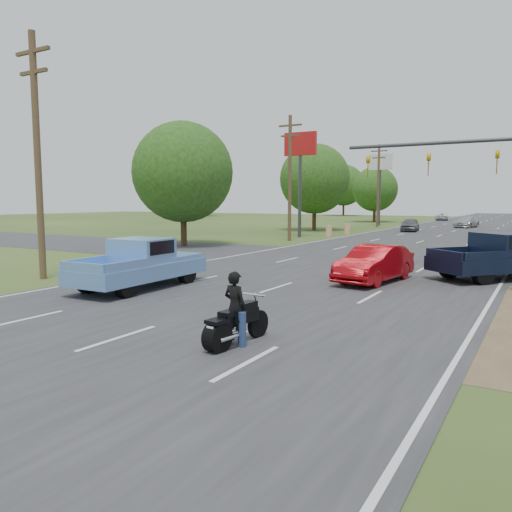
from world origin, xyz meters
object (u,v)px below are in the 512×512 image
Objects in this scene: blue_pickup at (142,263)px; distant_car_white at (442,217)px; distant_car_grey at (410,225)px; rider at (235,311)px; motorcycle at (234,325)px; red_convertible at (374,264)px; distant_car_silver at (466,222)px; navy_pickup at (502,256)px.

distant_car_white is at bearing 89.85° from blue_pickup.
blue_pickup reaches higher than distant_car_white.
blue_pickup is 1.38× the size of distant_car_grey.
blue_pickup is 1.35× the size of distant_car_white.
rider reaches higher than distant_car_white.
red_convertible is at bearing 96.39° from motorcycle.
motorcycle is at bearing 90.00° from rider.
distant_car_silver is (-2.62, 55.58, 0.21)m from motorcycle.
motorcycle is 55.65m from distant_car_silver.
red_convertible is 10.28m from motorcycle.
distant_car_silver is at bearing 139.54° from navy_pickup.
distant_car_grey is at bearing -74.81° from rider.
navy_pickup is (11.51, 9.16, 0.03)m from blue_pickup.
rider is at bearing -67.65° from navy_pickup.
blue_pickup is (-7.12, 4.66, 0.46)m from motorcycle.
red_convertible reaches higher than distant_car_white.
distant_car_grey is 32.41m from distant_car_white.
distant_car_white is at bearing 103.48° from motorcycle.
distant_car_silver is at bearing 101.42° from red_convertible.
motorcycle is 1.34× the size of rider.
motorcycle is 77.33m from distant_car_white.
rider is at bearing -88.97° from distant_car_grey.
distant_car_white reaches higher than motorcycle.
blue_pickup is 51.13m from distant_car_silver.
rider reaches higher than red_convertible.
blue_pickup reaches higher than distant_car_silver.
distant_car_grey is at bearing 85.81° from distant_car_white.
blue_pickup reaches higher than motorcycle.
distant_car_silver is (4.04, 11.12, -0.01)m from distant_car_grey.
blue_pickup is (-7.13, 4.60, 0.14)m from rider.
motorcycle is 0.32m from rider.
distant_car_white is (-9.25, 66.50, -0.15)m from red_convertible.
red_convertible is at bearing -100.80° from navy_pickup.
distant_car_grey is 11.83m from distant_car_silver.
distant_car_silver is 22.19m from distant_car_white.
motorcycle is 0.36× the size of navy_pickup.
navy_pickup is (4.39, 13.82, 0.49)m from motorcycle.
rider is at bearing -34.68° from blue_pickup.
rider is 0.39× the size of distant_car_grey.
red_convertible is at bearing -86.41° from distant_car_grey.
distant_car_silver is 1.14× the size of distant_car_white.
distant_car_white is (-2.54, 32.31, -0.12)m from distant_car_grey.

